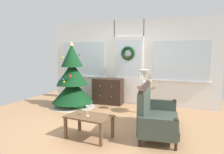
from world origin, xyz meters
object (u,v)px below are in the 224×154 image
object	(u,v)px
settee_sofa	(154,114)
gift_box	(79,106)
flower_vase	(150,83)
coffee_table	(89,119)
dresser_cabinet	(108,91)
wine_glass	(88,108)
christmas_tree	(72,83)
side_table	(146,95)
table_lamp	(145,76)

from	to	relation	value
settee_sofa	gift_box	distance (m)	2.47
flower_vase	coffee_table	bearing A→B (deg)	-111.85
dresser_cabinet	flower_vase	distance (m)	1.63
flower_vase	wine_glass	bearing A→B (deg)	-112.13
dresser_cabinet	gift_box	world-z (taller)	dresser_cabinet
dresser_cabinet	christmas_tree	bearing A→B (deg)	-140.37
side_table	coffee_table	xyz separation A→B (m)	(-0.65, -1.94, -0.14)
settee_sofa	table_lamp	xyz separation A→B (m)	(-0.49, 1.28, 0.61)
flower_vase	wine_glass	xyz separation A→B (m)	(-0.77, -1.90, -0.25)
table_lamp	settee_sofa	bearing A→B (deg)	-68.98
table_lamp	flower_vase	xyz separation A→B (m)	(0.16, -0.10, -0.17)
gift_box	dresser_cabinet	bearing A→B (deg)	60.85
settee_sofa	wine_glass	distance (m)	1.33
christmas_tree	table_lamp	world-z (taller)	christmas_tree
flower_vase	side_table	bearing A→B (deg)	149.04
table_lamp	wine_glass	size ratio (longest dim) A/B	2.26
side_table	gift_box	world-z (taller)	side_table
christmas_tree	wine_glass	xyz separation A→B (m)	(1.48, -1.89, -0.14)
side_table	coffee_table	size ratio (longest dim) A/B	0.79
table_lamp	christmas_tree	bearing A→B (deg)	-177.15
coffee_table	wine_glass	bearing A→B (deg)	-134.17
christmas_tree	coffee_table	world-z (taller)	christmas_tree
dresser_cabinet	wine_glass	distance (m)	2.67
table_lamp	coffee_table	world-z (taller)	table_lamp
table_lamp	flower_vase	size ratio (longest dim) A/B	1.26
table_lamp	flower_vase	distance (m)	0.25
christmas_tree	side_table	bearing A→B (deg)	1.71
dresser_cabinet	table_lamp	world-z (taller)	table_lamp
wine_glass	table_lamp	bearing A→B (deg)	72.98
table_lamp	wine_glass	distance (m)	2.13
coffee_table	flower_vase	bearing A→B (deg)	68.15
side_table	table_lamp	distance (m)	0.49
dresser_cabinet	side_table	bearing A→B (deg)	-25.35
coffee_table	christmas_tree	bearing A→B (deg)	128.72
dresser_cabinet	coffee_table	world-z (taller)	dresser_cabinet
settee_sofa	coffee_table	distance (m)	1.29
settee_sofa	coffee_table	bearing A→B (deg)	-147.46
wine_glass	settee_sofa	bearing A→B (deg)	32.80
dresser_cabinet	side_table	distance (m)	1.47
coffee_table	gift_box	distance (m)	2.05
table_lamp	gift_box	bearing A→B (deg)	-169.80
dresser_cabinet	table_lamp	bearing A→B (deg)	-24.92
christmas_tree	coffee_table	bearing A→B (deg)	-51.28
side_table	table_lamp	xyz separation A→B (m)	(-0.06, 0.04, 0.49)
flower_vase	gift_box	xyz separation A→B (m)	(-1.92, -0.22, -0.71)
dresser_cabinet	coffee_table	distance (m)	2.65
christmas_tree	table_lamp	xyz separation A→B (m)	(2.09, 0.10, 0.28)
side_table	gift_box	size ratio (longest dim) A/B	3.15
settee_sofa	coffee_table	xyz separation A→B (m)	(-1.09, -0.69, -0.01)
table_lamp	wine_glass	world-z (taller)	table_lamp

